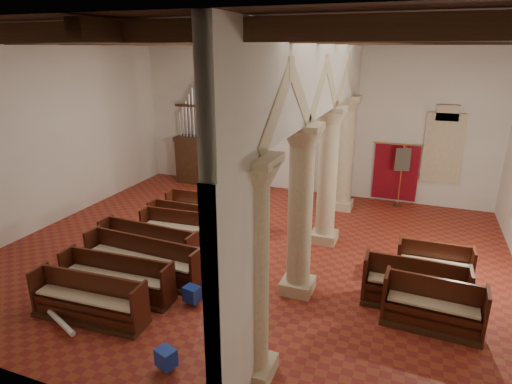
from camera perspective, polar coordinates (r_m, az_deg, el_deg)
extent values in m
plane|color=maroon|center=(12.44, -0.67, -8.06)|extent=(14.00, 14.00, 0.00)
plane|color=black|center=(11.11, -0.79, 20.77)|extent=(14.00, 14.00, 0.00)
cube|color=white|center=(17.03, 6.81, 9.81)|extent=(14.00, 0.02, 6.00)
cube|color=white|center=(6.49, -20.66, -6.26)|extent=(14.00, 0.02, 6.00)
cube|color=white|center=(15.37, -26.01, 7.09)|extent=(0.02, 12.00, 6.00)
cube|color=beige|center=(8.30, -0.46, -22.38)|extent=(0.75, 0.75, 0.30)
cylinder|color=beige|center=(7.25, -0.49, -11.60)|extent=(0.56, 0.56, 3.30)
cube|color=beige|center=(10.62, 5.56, -12.27)|extent=(0.75, 0.75, 0.30)
cylinder|color=beige|center=(9.82, 5.88, -3.23)|extent=(0.56, 0.56, 3.30)
cube|color=beige|center=(13.22, 9.06, -5.89)|extent=(0.75, 0.75, 0.30)
cylinder|color=beige|center=(12.58, 9.48, 1.59)|extent=(0.56, 0.56, 3.30)
cube|color=beige|center=(15.96, 11.34, -1.63)|extent=(0.75, 0.75, 0.30)
cylinder|color=beige|center=(15.44, 11.77, 4.65)|extent=(0.56, 0.56, 3.30)
cube|color=white|center=(10.59, 8.67, 15.44)|extent=(0.25, 11.90, 1.93)
cube|color=#316F5A|center=(16.68, 23.62, 5.39)|extent=(1.00, 0.03, 2.20)
cube|color=#3E2613|center=(18.61, -7.41, 3.94)|extent=(2.00, 0.80, 1.80)
cube|color=#3E2613|center=(18.38, -7.54, 6.95)|extent=(2.10, 0.85, 0.20)
cube|color=#331D10|center=(16.84, 0.07, -0.53)|extent=(0.43, 0.43, 0.09)
cube|color=#331D10|center=(16.70, 0.07, 0.92)|extent=(0.21, 0.21, 0.99)
cube|color=#331D10|center=(16.48, -0.02, 2.62)|extent=(0.47, 0.39, 0.17)
cube|color=maroon|center=(16.85, 18.10, 2.47)|extent=(1.60, 0.06, 2.10)
cylinder|color=gold|center=(16.58, 18.48, 6.10)|extent=(1.80, 0.04, 0.04)
cone|color=#3E2613|center=(16.77, 18.36, -1.56)|extent=(0.36, 0.36, 0.12)
cylinder|color=gold|center=(16.43, 18.75, 2.12)|extent=(0.04, 0.04, 2.37)
cylinder|color=gold|center=(16.18, 19.15, 5.80)|extent=(0.26, 0.66, 0.03)
cube|color=navy|center=(16.27, 18.97, 4.09)|extent=(0.52, 0.20, 0.84)
cube|color=navy|center=(8.47, -11.91, -20.79)|extent=(0.42, 0.38, 0.35)
cube|color=navy|center=(10.12, -8.54, -13.28)|extent=(0.40, 0.35, 0.35)
cube|color=navy|center=(12.68, -4.49, -6.22)|extent=(0.36, 0.31, 0.34)
cylinder|color=silver|center=(10.19, -24.56, -15.52)|extent=(1.09, 0.54, 0.11)
cylinder|color=white|center=(10.83, -23.34, -13.18)|extent=(1.00, 0.24, 0.10)
cube|color=#3E2613|center=(10.32, -21.16, -15.30)|extent=(2.65, 0.82, 0.10)
cube|color=#47170F|center=(10.15, -21.53, -14.15)|extent=(2.48, 0.52, 0.44)
cube|color=#47170F|center=(10.16, -20.84, -12.39)|extent=(2.47, 0.19, 0.94)
cube|color=#47170F|center=(10.89, -26.54, -11.02)|extent=(0.10, 0.59, 0.94)
cube|color=#47170F|center=(9.33, -15.39, -14.72)|extent=(0.10, 0.59, 0.94)
cube|color=beige|center=(10.02, -21.70, -12.96)|extent=(2.38, 0.47, 0.05)
cube|color=#3E2613|center=(10.95, -17.88, -12.78)|extent=(2.83, 0.79, 0.10)
cube|color=#3E230D|center=(10.79, -18.18, -11.70)|extent=(2.67, 0.50, 0.43)
cube|color=#3E230D|center=(10.82, -17.58, -10.09)|extent=(2.66, 0.18, 0.91)
cube|color=#3E230D|center=(11.57, -23.48, -8.88)|extent=(0.09, 0.58, 0.91)
cube|color=#3E230D|center=(9.99, -11.78, -12.12)|extent=(0.09, 0.58, 0.91)
cube|color=beige|center=(10.68, -18.31, -10.59)|extent=(2.56, 0.46, 0.05)
cube|color=#3E2613|center=(11.53, -14.68, -10.75)|extent=(3.27, 0.86, 0.10)
cube|color=#3E190D|center=(11.36, -14.95, -9.63)|extent=(3.11, 0.54, 0.46)
cube|color=#3E190D|center=(11.41, -14.38, -8.01)|extent=(3.09, 0.21, 0.96)
cube|color=#3E190D|center=(12.23, -20.98, -6.85)|extent=(0.10, 0.61, 0.96)
cube|color=#3E190D|center=(10.52, -7.66, -9.97)|extent=(0.10, 0.61, 0.96)
cube|color=beige|center=(11.25, -15.06, -8.50)|extent=(2.98, 0.50, 0.05)
cube|color=#3E2613|center=(12.33, -14.12, -8.67)|extent=(2.95, 0.84, 0.10)
cube|color=#3F160D|center=(12.17, -14.35, -7.63)|extent=(2.79, 0.53, 0.44)
cube|color=#3F160D|center=(12.24, -13.84, -6.17)|extent=(2.77, 0.21, 0.94)
cube|color=#3F160D|center=(12.94, -19.48, -5.32)|extent=(0.10, 0.59, 0.94)
cube|color=#3F160D|center=(11.41, -8.31, -7.68)|extent=(0.10, 0.59, 0.94)
cube|color=beige|center=(12.07, -14.44, -6.58)|extent=(2.67, 0.49, 0.05)
cube|color=#3E2613|center=(13.11, -9.30, -6.62)|extent=(2.80, 0.83, 0.09)
cube|color=#461A0F|center=(12.97, -9.47, -5.66)|extent=(2.63, 0.54, 0.42)
cube|color=#461A0F|center=(13.04, -9.05, -4.36)|extent=(2.61, 0.23, 0.89)
cube|color=#461A0F|center=(13.61, -14.31, -3.72)|extent=(0.10, 0.57, 0.89)
cube|color=#461A0F|center=(12.34, -3.92, -5.54)|extent=(0.10, 0.57, 0.89)
cube|color=beige|center=(12.87, -9.52, -4.71)|extent=(2.52, 0.49, 0.05)
cube|color=#3E2613|center=(13.61, -8.50, -5.60)|extent=(2.88, 0.71, 0.09)
cube|color=#3E1D0D|center=(13.46, -8.65, -4.67)|extent=(2.73, 0.42, 0.42)
cube|color=#3E1D0D|center=(13.55, -8.26, -3.42)|extent=(2.72, 0.11, 0.90)
cube|color=#3E1D0D|center=(14.13, -13.55, -2.81)|extent=(0.08, 0.57, 0.90)
cube|color=#3E1D0D|center=(12.84, -3.07, -4.53)|extent=(0.08, 0.57, 0.90)
cube|color=beige|center=(13.37, -8.70, -3.74)|extent=(2.62, 0.38, 0.05)
cube|color=#3E2613|center=(14.41, -5.72, -4.05)|extent=(3.24, 0.87, 0.10)
cube|color=#39110C|center=(14.26, -5.84, -3.12)|extent=(3.08, 0.57, 0.44)
cube|color=#39110C|center=(14.36, -5.48, -1.91)|extent=(3.06, 0.25, 0.93)
cube|color=#39110C|center=(14.97, -11.15, -1.33)|extent=(0.10, 0.59, 0.93)
cube|color=#39110C|center=(13.64, 0.18, -2.96)|extent=(0.10, 0.59, 0.93)
cube|color=beige|center=(14.18, -5.87, -2.21)|extent=(2.95, 0.52, 0.05)
cube|color=#3E2613|center=(10.13, 22.13, -16.10)|extent=(2.03, 0.82, 0.10)
cube|color=#47220F|center=(9.93, 22.34, -14.91)|extent=(1.86, 0.51, 0.47)
cube|color=#47220F|center=(10.00, 22.51, -12.93)|extent=(1.84, 0.17, 0.98)
cube|color=#47220F|center=(9.84, 16.82, -12.80)|extent=(0.10, 0.62, 0.98)
cube|color=#47220F|center=(9.98, 28.18, -13.91)|extent=(0.10, 0.62, 0.98)
cube|color=beige|center=(9.80, 22.53, -13.64)|extent=(1.79, 0.46, 0.05)
cube|color=#3E2613|center=(10.67, 20.08, -13.92)|extent=(2.25, 0.76, 0.11)
cube|color=#47160F|center=(10.47, 20.25, -12.71)|extent=(2.10, 0.44, 0.48)
cube|color=#47160F|center=(10.55, 20.45, -10.79)|extent=(2.10, 0.09, 1.02)
cube|color=#47160F|center=(10.43, 14.38, -10.52)|extent=(0.08, 0.64, 1.02)
cube|color=#47160F|center=(10.50, 26.47, -11.83)|extent=(0.08, 0.64, 1.02)
cube|color=beige|center=(10.34, 20.42, -11.44)|extent=(2.01, 0.40, 0.05)
cube|color=#3E2613|center=(11.89, 22.37, -10.68)|extent=(1.80, 0.71, 0.09)
cube|color=#421D0E|center=(11.73, 22.53, -9.68)|extent=(1.64, 0.42, 0.43)
cube|color=#421D0E|center=(11.82, 22.66, -8.19)|extent=(1.64, 0.11, 0.90)
cube|color=#421D0E|center=(11.66, 18.45, -8.04)|extent=(0.08, 0.57, 0.90)
cube|color=#421D0E|center=(11.77, 26.87, -8.93)|extent=(0.08, 0.57, 0.90)
cube|color=beige|center=(11.63, 22.68, -8.65)|extent=(1.58, 0.38, 0.05)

